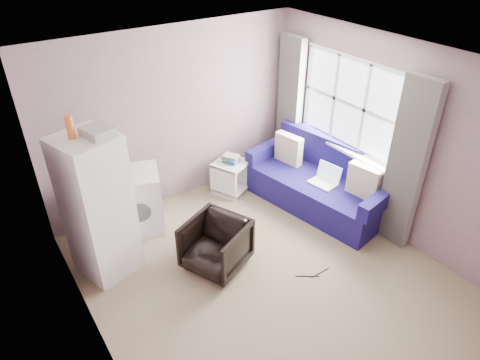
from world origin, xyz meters
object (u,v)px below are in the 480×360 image
at_px(armchair, 216,243).
at_px(side_table, 231,174).
at_px(fridge, 98,207).
at_px(washing_machine, 138,199).
at_px(sofa, 322,183).

xyz_separation_m(armchair, side_table, (1.05, 1.28, -0.05)).
height_order(armchair, side_table, armchair).
relative_size(fridge, washing_machine, 2.36).
height_order(armchair, washing_machine, washing_machine).
bearing_deg(armchair, side_table, 116.95).
bearing_deg(washing_machine, fridge, -120.47).
xyz_separation_m(fridge, side_table, (2.13, 0.57, -0.60)).
height_order(armchair, sofa, sofa).
bearing_deg(washing_machine, side_table, 21.62).
bearing_deg(fridge, armchair, -49.98).
relative_size(side_table, sofa, 0.28).
height_order(fridge, side_table, fridge).
distance_m(fridge, sofa, 3.12).
distance_m(washing_machine, side_table, 1.49).
xyz_separation_m(washing_machine, sofa, (2.40, -0.97, -0.10)).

